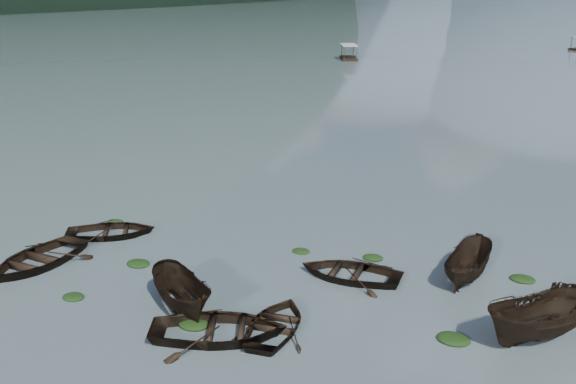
% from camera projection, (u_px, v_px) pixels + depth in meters
% --- Properties ---
extents(ground_plane, '(2400.00, 2400.00, 0.00)m').
position_uv_depth(ground_plane, '(129.00, 338.00, 22.75)').
color(ground_plane, '#516165').
extents(rowboat_0, '(3.60, 4.99, 1.02)m').
position_uv_depth(rowboat_0, '(38.00, 265.00, 28.67)').
color(rowboat_0, black).
rests_on(rowboat_0, ground).
extents(rowboat_1, '(5.28, 5.03, 0.89)m').
position_uv_depth(rowboat_1, '(111.00, 236.00, 31.95)').
color(rowboat_1, black).
rests_on(rowboat_1, ground).
extents(rowboat_2, '(4.48, 3.67, 1.66)m').
position_uv_depth(rowboat_2, '(183.00, 308.00, 24.81)').
color(rowboat_2, black).
rests_on(rowboat_2, ground).
extents(rowboat_3, '(3.38, 4.26, 0.79)m').
position_uv_depth(rowboat_3, '(277.00, 329.00, 23.32)').
color(rowboat_3, black).
rests_on(rowboat_3, ground).
extents(rowboat_4, '(5.93, 5.38, 1.01)m').
position_uv_depth(rowboat_4, '(219.00, 337.00, 22.80)').
color(rowboat_4, black).
rests_on(rowboat_4, ground).
extents(rowboat_5, '(4.26, 5.03, 1.87)m').
position_uv_depth(rowboat_5, '(539.00, 338.00, 22.72)').
color(rowboat_5, black).
rests_on(rowboat_5, ground).
extents(rowboat_7, '(4.75, 3.68, 0.91)m').
position_uv_depth(rowboat_7, '(350.00, 277.00, 27.43)').
color(rowboat_7, black).
rests_on(rowboat_7, ground).
extents(rowboat_8, '(1.71, 4.14, 1.58)m').
position_uv_depth(rowboat_8, '(466.00, 278.00, 27.41)').
color(rowboat_8, black).
rests_on(rowboat_8, ground).
extents(weed_clump_0, '(1.09, 0.89, 0.24)m').
position_uv_depth(weed_clump_0, '(138.00, 265.00, 28.67)').
color(weed_clump_0, black).
rests_on(weed_clump_0, ground).
extents(weed_clump_1, '(0.94, 0.75, 0.21)m').
position_uv_depth(weed_clump_1, '(73.00, 298.00, 25.63)').
color(weed_clump_1, black).
rests_on(weed_clump_1, ground).
extents(weed_clump_2, '(1.17, 0.94, 0.25)m').
position_uv_depth(weed_clump_2, '(193.00, 326.00, 23.56)').
color(weed_clump_2, black).
rests_on(weed_clump_2, ground).
extents(weed_clump_3, '(0.96, 0.81, 0.21)m').
position_uv_depth(weed_clump_3, '(373.00, 259.00, 29.29)').
color(weed_clump_3, black).
rests_on(weed_clump_3, ground).
extents(weed_clump_4, '(1.20, 0.95, 0.25)m').
position_uv_depth(weed_clump_4, '(453.00, 341.00, 22.58)').
color(weed_clump_4, black).
rests_on(weed_clump_4, ground).
extents(weed_clump_5, '(0.92, 0.74, 0.19)m').
position_uv_depth(weed_clump_5, '(115.00, 223.00, 33.71)').
color(weed_clump_5, black).
rests_on(weed_clump_5, ground).
extents(weed_clump_6, '(0.88, 0.73, 0.18)m').
position_uv_depth(weed_clump_6, '(301.00, 252.00, 30.03)').
color(weed_clump_6, black).
rests_on(weed_clump_6, ground).
extents(weed_clump_7, '(1.07, 0.86, 0.23)m').
position_uv_depth(weed_clump_7, '(522.00, 280.00, 27.17)').
color(weed_clump_7, black).
rests_on(weed_clump_7, ground).
extents(pontoon_left, '(5.06, 6.45, 2.29)m').
position_uv_depth(pontoon_left, '(349.00, 59.00, 105.88)').
color(pontoon_left, black).
rests_on(pontoon_left, ground).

